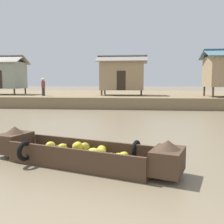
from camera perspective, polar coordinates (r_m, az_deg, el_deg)
name	(u,v)px	position (r m, az deg, el deg)	size (l,w,h in m)	color
ground_plane	(117,130)	(11.84, 1.07, -4.04)	(300.00, 300.00, 0.00)	#7A6B51
riverbank_strip	(131,97)	(30.76, 4.25, 3.24)	(160.00, 20.00, 0.94)	#7F6B4C
banana_boat	(82,153)	(6.93, -6.44, -8.91)	(5.21, 2.52, 0.86)	#473323
stilt_house_left	(5,75)	(29.57, -22.17, 7.54)	(4.15, 3.38, 4.02)	#4C3826
stilt_house_mid_left	(122,75)	(25.70, 2.22, 8.05)	(4.82, 3.15, 3.84)	#4C3826
vendor_person	(43,86)	(25.10, -14.71, 5.54)	(0.44, 0.44, 1.66)	#332D28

